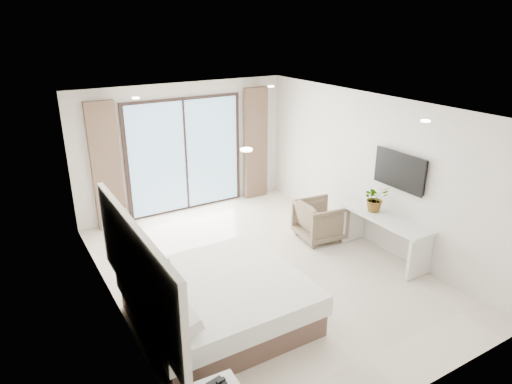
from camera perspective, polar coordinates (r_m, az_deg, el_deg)
ground at (r=7.62m, az=0.73°, el=-9.79°), size 6.20×6.20×0.00m
room_shell at (r=7.39m, az=-3.18°, el=2.66°), size 4.62×6.22×2.72m
bed at (r=6.34m, az=-4.78°, el=-13.44°), size 2.20×2.09×0.75m
console_desk at (r=8.06m, az=15.85°, el=-4.27°), size 0.53×1.69×0.77m
plant at (r=8.09m, az=14.67°, el=-1.09°), size 0.55×0.57×0.36m
armchair at (r=8.57m, az=8.02°, el=-3.31°), size 0.82×0.86×0.80m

